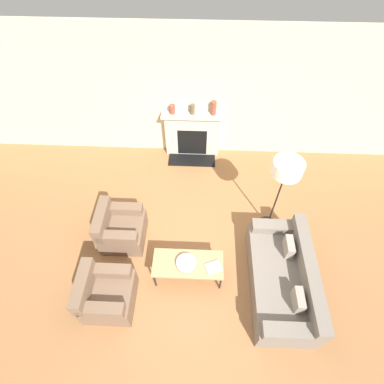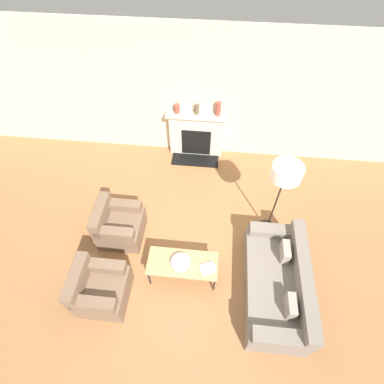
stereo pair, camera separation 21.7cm
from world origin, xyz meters
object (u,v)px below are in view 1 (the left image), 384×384
object	(u,v)px
couch	(283,279)
book	(214,267)
armchair_far	(120,229)
mantel_vase_center_left	(192,109)
coffee_table	(188,264)
mantel_vase_left	(172,109)
bowl	(186,263)
fireplace	(192,135)
mantel_vase_center_right	(214,108)
floor_lamp	(286,174)
armchair_near	(106,294)

from	to	relation	value
couch	book	distance (m)	1.16
armchair_far	mantel_vase_center_left	xyz separation A→B (m)	(1.22, 2.41, 0.90)
couch	armchair_far	distance (m)	2.96
coffee_table	mantel_vase_left	bearing A→B (deg)	98.85
coffee_table	bowl	world-z (taller)	bowl
armchair_far	mantel_vase_center_left	size ratio (longest dim) A/B	3.63
fireplace	book	bearing A→B (deg)	-81.34
couch	book	xyz separation A→B (m)	(-1.15, 0.08, 0.15)
mantel_vase_left	mantel_vase_center_left	world-z (taller)	mantel_vase_center_left
armchair_far	mantel_vase_center_right	xyz separation A→B (m)	(1.66, 2.41, 0.95)
fireplace	book	distance (m)	3.17
book	mantel_vase_center_right	world-z (taller)	mantel_vase_center_right
book	floor_lamp	distance (m)	1.90
coffee_table	floor_lamp	xyz separation A→B (m)	(1.50, 1.09, 1.10)
fireplace	mantel_vase_center_left	xyz separation A→B (m)	(0.00, 0.01, 0.68)
floor_lamp	mantel_vase_left	distance (m)	2.83
fireplace	mantel_vase_center_right	size ratio (longest dim) A/B	4.35
mantel_vase_center_left	book	bearing A→B (deg)	-81.43
armchair_near	floor_lamp	size ratio (longest dim) A/B	0.46
armchair_far	bowl	xyz separation A→B (m)	(1.25, -0.70, 0.17)
fireplace	coffee_table	distance (m)	3.08
bowl	mantel_vase_center_right	size ratio (longest dim) A/B	1.07
bowl	mantel_vase_left	bearing A→B (deg)	98.27
fireplace	bowl	xyz separation A→B (m)	(0.03, -3.09, -0.06)
mantel_vase_center_left	mantel_vase_left	bearing A→B (deg)	180.00
floor_lamp	coffee_table	bearing A→B (deg)	-144.08
fireplace	mantel_vase_center_left	size ratio (longest dim) A/B	5.99
bowl	floor_lamp	size ratio (longest dim) A/B	0.19
armchair_near	armchair_far	world-z (taller)	same
bowl	mantel_vase_left	world-z (taller)	mantel_vase_left
armchair_far	couch	bearing A→B (deg)	-106.05
mantel_vase_left	coffee_table	bearing A→B (deg)	-81.15
armchair_far	coffee_table	distance (m)	1.45
bowl	armchair_far	bearing A→B (deg)	150.85
couch	armchair_near	size ratio (longest dim) A/B	2.43
mantel_vase_left	bowl	bearing A→B (deg)	-81.73
book	floor_lamp	size ratio (longest dim) A/B	0.18
coffee_table	book	world-z (taller)	book
book	floor_lamp	xyz separation A→B (m)	(1.08, 1.14, 1.06)
coffee_table	couch	bearing A→B (deg)	-4.99
book	mantel_vase_left	size ratio (longest dim) A/B	1.60
armchair_far	mantel_vase_center_left	distance (m)	2.85
floor_lamp	mantel_vase_center_left	xyz separation A→B (m)	(-1.56, 2.01, -0.29)
coffee_table	bowl	xyz separation A→B (m)	(-0.03, -0.01, 0.08)
floor_lamp	mantel_vase_center_right	distance (m)	2.31
coffee_table	mantel_vase_center_right	distance (m)	3.23
book	mantel_vase_left	distance (m)	3.36
book	floor_lamp	world-z (taller)	floor_lamp
armchair_far	coffee_table	size ratio (longest dim) A/B	0.69
armchair_near	floor_lamp	xyz separation A→B (m)	(2.78, 1.61, 1.19)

